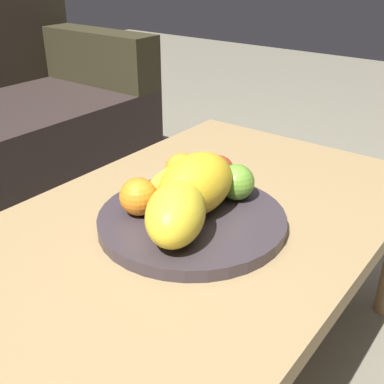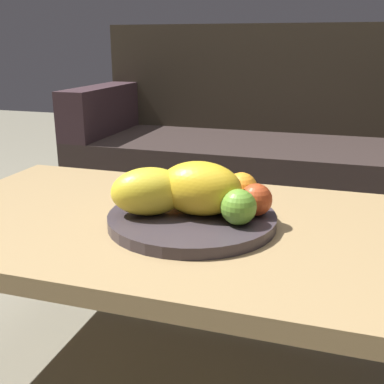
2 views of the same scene
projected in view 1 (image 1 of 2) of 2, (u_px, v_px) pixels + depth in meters
The scene contains 9 objects.
coffee_table at pixel (174, 250), 0.96m from camera, with size 1.21×0.68×0.43m.
fruit_bowl at pixel (192, 220), 0.95m from camera, with size 0.37×0.37×0.03m, color #393035.
melon_large_front at pixel (196, 184), 0.93m from camera, with size 0.18×0.12×0.12m, color yellow.
melon_smaller_beside at pixel (176, 214), 0.84m from camera, with size 0.17×0.11×0.11m, color yellow.
orange_front at pixel (139, 197), 0.93m from camera, with size 0.08×0.08×0.08m, color orange.
orange_left at pixel (182, 170), 1.05m from camera, with size 0.08×0.08×0.08m, color orange.
apple_front at pixel (236, 182), 0.99m from camera, with size 0.08×0.08×0.08m, color #69A231.
apple_left at pixel (218, 171), 1.04m from camera, with size 0.07×0.07×0.07m, color #B4411D.
banana_bunch at pixel (168, 190), 0.98m from camera, with size 0.17×0.11×0.06m.
Camera 1 is at (-0.62, -0.51, 0.93)m, focal length 44.96 mm.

